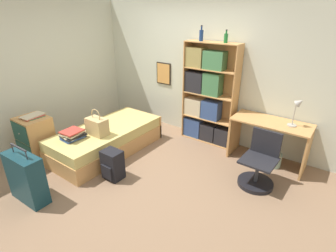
{
  "coord_description": "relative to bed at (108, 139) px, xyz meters",
  "views": [
    {
      "loc": [
        2.61,
        -2.75,
        2.4
      ],
      "look_at": [
        0.45,
        0.2,
        0.75
      ],
      "focal_mm": 28.0,
      "sensor_mm": 36.0,
      "label": 1
    }
  ],
  "objects": [
    {
      "name": "wall_left",
      "position": [
        -1.42,
        -0.02,
        1.07
      ],
      "size": [
        0.06,
        10.0,
        2.6
      ],
      "color": "beige",
      "rests_on": "ground_plane"
    },
    {
      "name": "bookcase",
      "position": [
        1.19,
        1.45,
        0.63
      ],
      "size": [
        1.02,
        0.29,
        1.87
      ],
      "color": "tan",
      "rests_on": "ground_plane"
    },
    {
      "name": "desk_lamp",
      "position": [
        2.79,
        1.33,
        0.83
      ],
      "size": [
        0.19,
        0.14,
        0.47
      ],
      "color": "#ADA89E",
      "rests_on": "desk"
    },
    {
      "name": "bed",
      "position": [
        0.0,
        0.0,
        0.0
      ],
      "size": [
        0.95,
        2.01,
        0.46
      ],
      "color": "tan",
      "rests_on": "ground_plane"
    },
    {
      "name": "bottle_green",
      "position": [
        1.04,
        1.41,
        1.75
      ],
      "size": [
        0.07,
        0.07,
        0.26
      ],
      "color": "navy",
      "rests_on": "bookcase"
    },
    {
      "name": "dresser",
      "position": [
        -0.81,
        -0.88,
        0.14
      ],
      "size": [
        0.52,
        0.48,
        0.74
      ],
      "color": "tan",
      "rests_on": "ground_plane"
    },
    {
      "name": "desk_chair",
      "position": [
        2.55,
        0.62,
        0.02
      ],
      "size": [
        0.51,
        0.51,
        0.81
      ],
      "color": "black",
      "rests_on": "ground_plane"
    },
    {
      "name": "ground_plane",
      "position": [
        0.78,
        -0.02,
        -0.23
      ],
      "size": [
        14.0,
        14.0,
        0.0
      ],
      "primitive_type": "plane",
      "color": "#84664C"
    },
    {
      "name": "backpack",
      "position": [
        0.72,
        -0.54,
        0.0
      ],
      "size": [
        0.3,
        0.26,
        0.46
      ],
      "color": "black",
      "rests_on": "ground_plane"
    },
    {
      "name": "wall_back",
      "position": [
        0.78,
        1.65,
        1.07
      ],
      "size": [
        10.0,
        0.09,
        2.6
      ],
      "color": "beige",
      "rests_on": "ground_plane"
    },
    {
      "name": "book_stack_on_bed",
      "position": [
        -0.1,
        -0.61,
        0.31
      ],
      "size": [
        0.34,
        0.38,
        0.15
      ],
      "color": "#334C84",
      "rests_on": "bed"
    },
    {
      "name": "bottle_brown",
      "position": [
        1.5,
        1.43,
        1.73
      ],
      "size": [
        0.06,
        0.06,
        0.21
      ],
      "color": "#1E6B2D",
      "rests_on": "bookcase"
    },
    {
      "name": "waste_bin",
      "position": [
        2.61,
        1.26,
        -0.11
      ],
      "size": [
        0.24,
        0.24,
        0.23
      ],
      "color": "#99C1B2",
      "rests_on": "ground_plane"
    },
    {
      "name": "suitcase",
      "position": [
        0.17,
        -1.56,
        0.12
      ],
      "size": [
        0.6,
        0.26,
        0.82
      ],
      "color": "#143842",
      "rests_on": "ground_plane"
    },
    {
      "name": "handbag",
      "position": [
        0.09,
        -0.27,
        0.38
      ],
      "size": [
        0.36,
        0.22,
        0.45
      ],
      "color": "tan",
      "rests_on": "bed"
    },
    {
      "name": "desk",
      "position": [
        2.46,
        1.32,
        0.29
      ],
      "size": [
        1.22,
        0.56,
        0.74
      ],
      "color": "tan",
      "rests_on": "ground_plane"
    },
    {
      "name": "magazine_pile_on_dresser",
      "position": [
        -0.82,
        -0.84,
        0.53
      ],
      "size": [
        0.3,
        0.38,
        0.03
      ],
      "color": "#427A4C",
      "rests_on": "dresser"
    }
  ]
}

